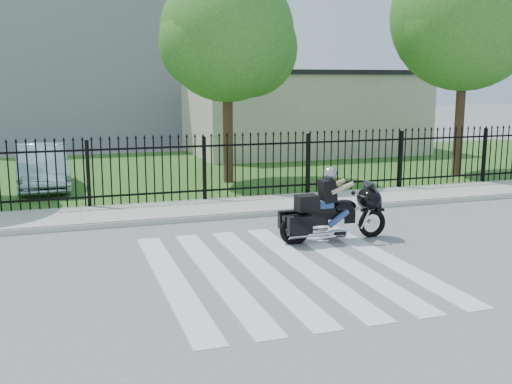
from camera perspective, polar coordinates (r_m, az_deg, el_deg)
name	(u,v)px	position (r m, az deg, el deg)	size (l,w,h in m)	color
ground	(284,268)	(10.66, 2.68, -7.27)	(120.00, 120.00, 0.00)	slate
crosswalk	(284,268)	(10.66, 2.69, -7.24)	(5.00, 5.50, 0.01)	silver
sidewalk	(214,208)	(15.26, -4.02, -1.57)	(40.00, 2.00, 0.12)	#ADAAA3
curb	(224,217)	(14.32, -3.03, -2.37)	(40.00, 0.12, 0.12)	#ADAAA3
grass_strip	(166,171)	(22.02, -8.52, 1.96)	(40.00, 12.00, 0.02)	#27581E
iron_fence	(204,170)	(16.07, -4.94, 2.09)	(26.00, 0.04, 1.80)	black
tree_mid	(227,35)	(19.22, -2.77, 14.75)	(4.20, 4.20, 6.78)	#382316
tree_right	(466,16)	(21.97, 19.36, 15.55)	(5.00, 5.00, 7.90)	#382316
building_low	(303,114)	(27.65, 4.47, 7.41)	(10.00, 6.00, 3.50)	beige
building_low_roof	(303,73)	(27.61, 4.52, 11.25)	(10.20, 6.20, 0.20)	black
building_tall	(65,30)	(35.58, -17.73, 14.51)	(15.00, 10.00, 12.00)	gray
motorcycle_rider	(331,210)	(12.38, 7.19, -1.71)	(2.39, 0.70, 1.58)	black
parked_car	(42,167)	(19.25, -19.71, 2.29)	(1.43, 4.11, 1.35)	#A5BFD0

